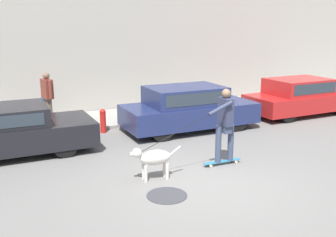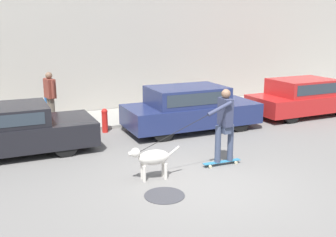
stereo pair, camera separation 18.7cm
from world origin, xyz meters
name	(u,v)px [view 2 (the right image)]	position (x,y,z in m)	size (l,w,h in m)	color
ground_plane	(209,183)	(0.00, 0.00, 0.00)	(36.00, 36.00, 0.00)	slate
back_wall	(99,35)	(0.00, 7.30, 2.72)	(32.00, 0.30, 5.43)	#ADA89E
sidewalk_curb	(114,118)	(0.00, 5.98, 0.05)	(30.00, 2.32, 0.10)	gray
parked_car_0	(0,131)	(-3.61, 3.70, 0.60)	(4.45, 1.86, 1.20)	black
parked_car_1	(190,109)	(1.62, 3.70, 0.65)	(4.02, 1.83, 1.32)	black
parked_car_2	(304,98)	(6.12, 3.70, 0.61)	(3.96, 1.72, 1.27)	black
dog	(152,158)	(-0.93, 0.70, 0.46)	(1.08, 0.40, 0.70)	beige
skateboarder	(224,122)	(0.84, 0.76, 0.99)	(2.55, 0.55, 1.73)	beige
pedestrian_with_bag	(50,96)	(-2.01, 5.97, 0.97)	(0.31, 0.75, 1.58)	brown
manhole_cover	(164,195)	(-1.05, -0.13, 0.01)	(0.76, 0.76, 0.01)	#38383D
fire_hydrant	(105,120)	(-0.74, 4.57, 0.37)	(0.18, 0.18, 0.71)	red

